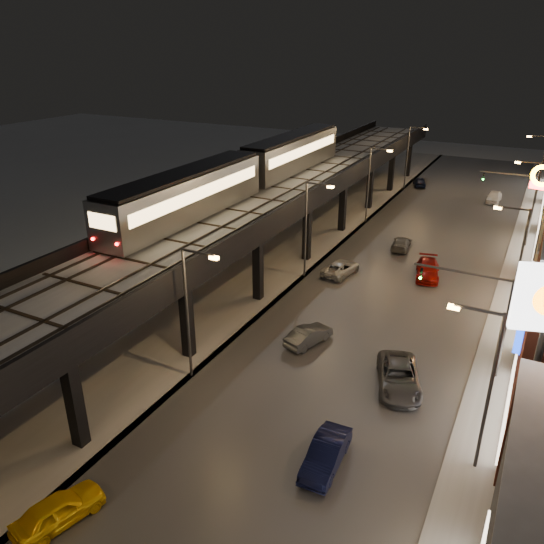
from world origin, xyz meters
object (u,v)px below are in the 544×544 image
at_px(car_taxi, 58,511).
at_px(car_far_white, 420,182).
at_px(subway_train, 248,170).
at_px(car_onc_dark, 399,378).
at_px(car_onc_white, 427,270).
at_px(car_onc_red, 494,197).
at_px(car_mid_silver, 341,268).
at_px(car_mid_dark, 401,244).
at_px(car_near_white, 309,336).
at_px(car_onc_silver, 326,455).
at_px(sign_citgo, 544,334).

distance_m(car_taxi, car_far_white, 68.46).
xyz_separation_m(subway_train, car_onc_dark, (20.16, -16.36, -7.78)).
xyz_separation_m(car_far_white, car_onc_dark, (10.62, -51.27, 0.09)).
height_order(car_far_white, car_onc_white, car_onc_white).
xyz_separation_m(car_taxi, car_onc_red, (11.24, 64.47, 0.03)).
height_order(car_mid_silver, car_mid_dark, car_mid_silver).
height_order(car_near_white, car_onc_silver, car_onc_silver).
bearing_deg(car_onc_white, car_mid_silver, -169.10).
distance_m(car_mid_silver, car_onc_red, 33.74).
xyz_separation_m(car_mid_silver, sign_citgo, (16.36, -23.03, 9.32)).
height_order(car_near_white, car_onc_white, car_onc_white).
xyz_separation_m(car_onc_white, car_onc_red, (2.49, 29.17, 0.02)).
xyz_separation_m(car_taxi, car_mid_silver, (1.42, 32.19, -0.08)).
xyz_separation_m(subway_train, car_mid_dark, (13.94, 7.76, -7.93)).
height_order(car_mid_silver, car_onc_silver, car_onc_silver).
xyz_separation_m(subway_train, car_far_white, (9.53, 34.91, -7.87)).
relative_size(car_onc_dark, car_onc_white, 1.11).
bearing_deg(car_onc_dark, sign_citgo, -68.59).
bearing_deg(car_onc_white, car_near_white, -119.46).
xyz_separation_m(car_taxi, sign_citgo, (17.78, 9.16, 9.24)).
relative_size(car_taxi, car_far_white, 1.06).
xyz_separation_m(car_taxi, car_onc_silver, (9.40, 8.83, 0.01)).
bearing_deg(car_onc_silver, sign_citgo, -0.41).
distance_m(car_mid_silver, car_mid_dark, 9.70).
distance_m(car_taxi, car_onc_silver, 12.89).
height_order(car_near_white, car_onc_dark, car_onc_dark).
bearing_deg(car_mid_silver, car_onc_silver, 118.28).
distance_m(subway_train, sign_citgo, 36.41).
bearing_deg(car_far_white, car_near_white, 75.20).
relative_size(car_onc_red, sign_citgo, 0.34).
xyz_separation_m(car_onc_silver, sign_citgo, (8.38, 0.33, 9.23)).
bearing_deg(sign_citgo, subway_train, 137.91).
bearing_deg(car_mid_silver, car_onc_white, -147.65).
distance_m(car_onc_dark, car_onc_red, 47.28).
height_order(car_onc_silver, car_onc_red, car_onc_red).
distance_m(car_mid_silver, car_far_white, 36.29).
bearing_deg(car_taxi, subway_train, -59.86).
bearing_deg(car_far_white, subway_train, 55.90).
bearing_deg(car_taxi, car_far_white, -75.49).
bearing_deg(car_far_white, car_taxi, 70.91).
distance_m(car_far_white, car_onc_silver, 60.32).
height_order(subway_train, car_mid_dark, subway_train).
height_order(car_near_white, car_mid_dark, car_near_white).
bearing_deg(car_taxi, car_mid_dark, -81.75).
distance_m(car_far_white, car_onc_red, 11.64).
xyz_separation_m(car_onc_dark, car_onc_white, (-2.19, 18.10, -0.04)).
relative_size(car_near_white, car_far_white, 1.02).
xyz_separation_m(car_near_white, sign_citgo, (14.01, -10.26, 9.29)).
relative_size(car_mid_dark, car_onc_silver, 0.97).
height_order(car_mid_silver, car_onc_red, car_onc_red).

